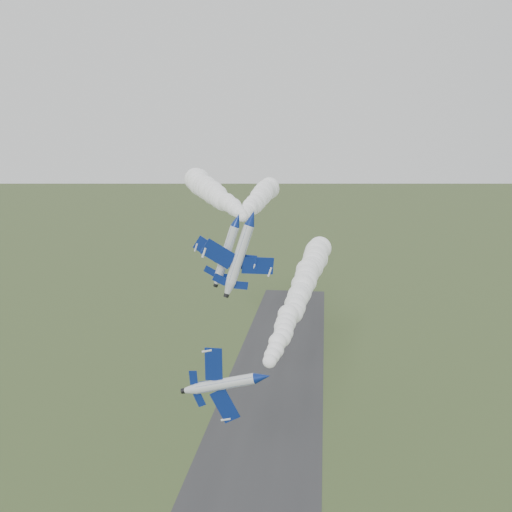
# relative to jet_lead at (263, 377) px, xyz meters

# --- Properties ---
(runway) EXTENTS (24.00, 260.00, 0.04)m
(runway) POSITION_rel_jet_lead_xyz_m (-4.45, 34.65, -30.14)
(runway) COLOR #303032
(runway) RESTS_ON ground
(jet_lead) EXTENTS (3.82, 11.58, 9.27)m
(jet_lead) POSITION_rel_jet_lead_xyz_m (0.00, 0.00, 0.00)
(jet_lead) COLOR silver
(smoke_trail_jet_lead) EXTENTS (10.05, 65.91, 5.40)m
(smoke_trail_jet_lead) POSITION_rel_jet_lead_xyz_m (3.08, 35.16, 2.29)
(smoke_trail_jet_lead) COLOR white
(jet_pair_left) EXTENTS (9.86, 12.46, 4.07)m
(jet_pair_left) POSITION_rel_jet_lead_xyz_m (-6.57, 23.12, 16.14)
(jet_pair_left) COLOR silver
(smoke_trail_jet_pair_left) EXTENTS (6.39, 61.89, 5.12)m
(smoke_trail_jet_pair_left) POSITION_rel_jet_lead_xyz_m (-7.00, 57.01, 16.74)
(smoke_trail_jet_pair_left) COLOR white
(jet_pair_right) EXTENTS (11.37, 13.78, 4.69)m
(jet_pair_right) POSITION_rel_jet_lead_xyz_m (-4.20, 22.91, 16.48)
(jet_pair_right) COLOR silver
(smoke_trail_jet_pair_right) EXTENTS (26.56, 54.63, 5.80)m
(smoke_trail_jet_pair_right) POSITION_rel_jet_lead_xyz_m (-15.88, 52.41, 18.03)
(smoke_trail_jet_pair_right) COLOR white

